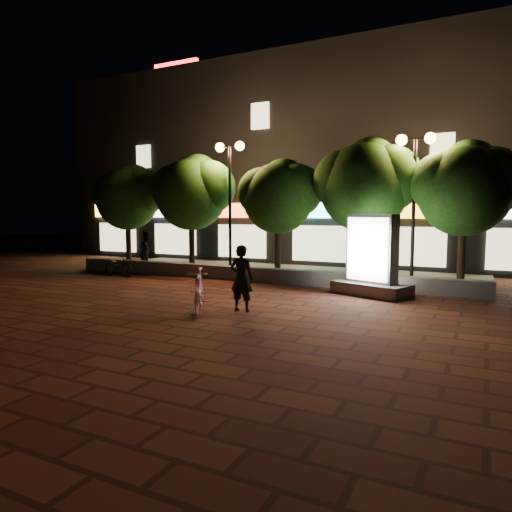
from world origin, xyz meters
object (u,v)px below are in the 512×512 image
Objects in this scene: street_lamp_left at (230,174)px; street_lamp_right at (415,170)px; scooter_pink at (199,290)px; tree_mid at (280,194)px; tree_right at (366,182)px; ad_kiosk at (372,263)px; rider at (242,278)px; tree_left at (193,190)px; scooter_parked at (118,266)px; pedestrian at (148,250)px; tree_far_left at (129,195)px; tree_far_right at (466,185)px.

street_lamp_right is at bearing 0.00° from street_lamp_left.
scooter_pink is (2.70, -6.32, -3.49)m from street_lamp_left.
tree_mid is at bearing 7.31° from street_lamp_left.
ad_kiosk is at bearing -71.96° from tree_right.
scooter_pink is 1.14m from rider.
scooter_parked is (-1.66, -2.76, -3.03)m from tree_left.
pedestrian is (-6.07, -0.51, -2.33)m from tree_mid.
tree_right is 5.38m from street_lamp_left.
tree_right is 3.16× the size of pedestrian.
rider is (1.68, -6.20, -2.37)m from tree_mid.
tree_left is at bearing -87.86° from pedestrian.
tree_far_left is at bearing -38.00° from rider.
tree_far_right is 2.68× the size of scooter_pink.
pedestrian is at bearing -176.51° from street_lamp_left.
tree_left is 7.30m from tree_right.
tree_left is 1.96× the size of ad_kiosk.
tree_left is 8.79m from ad_kiosk.
tree_far_right reaches higher than tree_mid.
street_lamp_right is at bearing 27.61° from scooter_pink.
tree_far_left reaches higher than ad_kiosk.
tree_far_right reaches higher than scooter_parked.
tree_right is at bearing -65.69° from scooter_parked.
tree_mid is 3.32m from tree_right.
tree_left is 3.05× the size of pedestrian.
street_lamp_left reaches higher than rider.
tree_right reaches higher than ad_kiosk.
tree_far_left is 12.47m from street_lamp_right.
tree_far_right reaches higher than pedestrian.
scooter_parked is (-7.34, 3.45, -0.43)m from rider.
tree_far_right reaches higher than ad_kiosk.
street_lamp_left reaches higher than pedestrian.
pedestrian is at bearing -178.73° from street_lamp_right.
tree_mid is 1.80× the size of ad_kiosk.
scooter_parked is at bearing -154.02° from tree_mid.
tree_left is 3.33m from pedestrian.
scooter_pink is at bearing -143.77° from pedestrian.
tree_left reaches higher than tree_far_right.
scooter_pink is at bearing -129.41° from ad_kiosk.
ad_kiosk is at bearing 22.40° from scooter_pink.
street_lamp_left reaches higher than tree_far_right.
tree_far_left is 0.91× the size of tree_right.
street_lamp_left is (-8.55, -0.26, 0.66)m from tree_far_right.
tree_far_right is (14.00, 0.00, 0.08)m from tree_far_left.
tree_far_left is 3.51m from tree_left.
tree_left reaches higher than tree_mid.
ad_kiosk is at bearing -19.23° from street_lamp_left.
tree_far_left is at bearing 168.28° from ad_kiosk.
street_lamp_right is (8.95, -0.26, 0.45)m from tree_left.
pedestrian reaches higher than scooter_pink.
tree_far_left is 7.50m from tree_mid.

